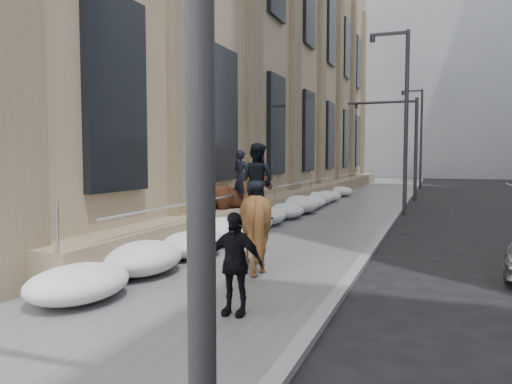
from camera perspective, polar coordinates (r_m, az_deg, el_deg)
ground at (r=10.05m, az=-5.81°, el=-10.67°), size 140.00×140.00×0.00m
sidewalk at (r=19.38m, az=7.23°, el=-3.38°), size 5.00×80.00×0.12m
curb at (r=18.97m, az=14.99°, el=-3.65°), size 0.24×80.00×0.12m
limestone_building at (r=30.90m, az=1.78°, el=15.88°), size 6.10×44.00×18.00m
bg_building_mid at (r=69.69m, az=20.15°, el=13.23°), size 30.00×12.00×28.00m
bg_building_far at (r=81.73m, az=12.96°, el=9.14°), size 24.00×12.00×20.00m
streetlight_mid at (r=22.88m, az=16.40°, el=8.96°), size 1.71×0.24×8.00m
streetlight_far at (r=42.81m, az=18.16°, el=6.54°), size 1.71×0.24×8.00m
traffic_signal at (r=30.85m, az=16.11°, el=6.57°), size 4.10×0.22×6.00m
snow_bank at (r=17.90m, az=1.45°, el=-2.64°), size 1.70×18.10×0.76m
mounted_horse_left at (r=15.95m, az=-2.16°, el=-0.92°), size 1.89×2.56×2.65m
mounted_horse_right at (r=11.09m, az=-0.34°, el=-2.48°), size 2.19×2.35×2.74m
pedestrian at (r=7.73m, az=-2.54°, el=-8.15°), size 0.94×0.41×1.59m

